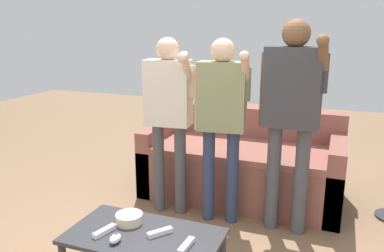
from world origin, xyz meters
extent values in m
cube|color=brown|center=(0.10, 1.42, 0.23)|extent=(1.82, 0.86, 0.45)
cube|color=#94584D|center=(0.10, 1.35, 0.48)|extent=(1.54, 0.74, 0.06)
cube|color=brown|center=(0.10, 1.76, 0.63)|extent=(1.82, 0.18, 0.35)
cube|color=brown|center=(-0.74, 1.42, 0.32)|extent=(0.14, 0.86, 0.64)
cube|color=brown|center=(0.94, 1.42, 0.32)|extent=(0.14, 0.86, 0.64)
cube|color=#2D2D33|center=(-0.10, -0.18, 0.38)|extent=(0.91, 0.50, 0.03)
cylinder|color=#2D2D33|center=(-0.53, 0.04, 0.19)|extent=(0.04, 0.04, 0.37)
cylinder|color=beige|center=(-0.25, -0.09, 0.43)|extent=(0.17, 0.17, 0.06)
ellipsoid|color=white|center=(-0.21, -0.31, 0.42)|extent=(0.06, 0.09, 0.05)
cylinder|color=#4C4C51|center=(-0.21, -0.30, 0.45)|extent=(0.02, 0.02, 0.01)
cylinder|color=#47474C|center=(-0.51, 0.87, 0.39)|extent=(0.10, 0.10, 0.79)
cylinder|color=#47474C|center=(-0.31, 0.89, 0.39)|extent=(0.10, 0.10, 0.79)
cube|color=beige|center=(-0.41, 0.88, 1.06)|extent=(0.39, 0.23, 0.54)
sphere|color=beige|center=(-0.41, 0.88, 1.41)|extent=(0.19, 0.19, 0.19)
cylinder|color=beige|center=(-0.60, 0.86, 1.03)|extent=(0.07, 0.07, 0.51)
cylinder|color=beige|center=(-0.23, 0.89, 1.16)|extent=(0.07, 0.07, 0.26)
cylinder|color=beige|center=(-0.22, 0.79, 1.29)|extent=(0.08, 0.20, 0.24)
sphere|color=beige|center=(-0.21, 0.69, 1.36)|extent=(0.08, 0.08, 0.08)
cylinder|color=#2D3856|center=(-0.05, 0.86, 0.39)|extent=(0.10, 0.10, 0.79)
cylinder|color=#2D3856|center=(0.15, 0.89, 0.39)|extent=(0.10, 0.10, 0.79)
cube|color=gray|center=(0.05, 0.88, 1.06)|extent=(0.39, 0.24, 0.54)
sphere|color=beige|center=(0.05, 0.88, 1.41)|extent=(0.19, 0.19, 0.19)
cylinder|color=beige|center=(-0.14, 0.85, 1.03)|extent=(0.07, 0.07, 0.51)
cylinder|color=gray|center=(0.23, 0.90, 1.16)|extent=(0.07, 0.07, 0.26)
cylinder|color=beige|center=(0.24, 0.80, 1.30)|extent=(0.09, 0.22, 0.23)
sphere|color=beige|center=(0.26, 0.71, 1.38)|extent=(0.08, 0.08, 0.08)
cylinder|color=#47474C|center=(0.47, 0.91, 0.43)|extent=(0.11, 0.11, 0.86)
cylinder|color=#47474C|center=(0.69, 0.90, 0.43)|extent=(0.11, 0.11, 0.86)
cube|color=#38383D|center=(0.58, 0.90, 1.15)|extent=(0.42, 0.23, 0.59)
sphere|color=brown|center=(0.58, 0.90, 1.54)|extent=(0.20, 0.20, 0.20)
cylinder|color=brown|center=(0.38, 0.91, 1.13)|extent=(0.08, 0.08, 0.56)
cylinder|color=#38383D|center=(0.78, 0.90, 1.27)|extent=(0.08, 0.08, 0.28)
cylinder|color=brown|center=(0.78, 0.79, 1.41)|extent=(0.08, 0.23, 0.26)
sphere|color=brown|center=(0.77, 0.68, 1.50)|extent=(0.08, 0.08, 0.08)
cube|color=white|center=(-0.32, -0.25, 0.41)|extent=(0.07, 0.16, 0.03)
cylinder|color=silver|center=(-0.32, -0.22, 0.43)|extent=(0.01, 0.01, 0.00)
cube|color=silver|center=(-0.34, -0.30, 0.43)|extent=(0.02, 0.02, 0.00)
cube|color=white|center=(0.19, -0.22, 0.41)|extent=(0.04, 0.16, 0.03)
cylinder|color=silver|center=(0.19, -0.20, 0.43)|extent=(0.01, 0.01, 0.00)
cube|color=silver|center=(0.18, -0.27, 0.43)|extent=(0.02, 0.02, 0.00)
cube|color=white|center=(-0.01, -0.15, 0.41)|extent=(0.12, 0.15, 0.03)
cylinder|color=silver|center=(0.01, -0.13, 0.43)|extent=(0.01, 0.01, 0.00)
cube|color=silver|center=(-0.04, -0.18, 0.43)|extent=(0.02, 0.02, 0.00)
camera|label=1|loc=(0.90, -2.00, 1.59)|focal=36.31mm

